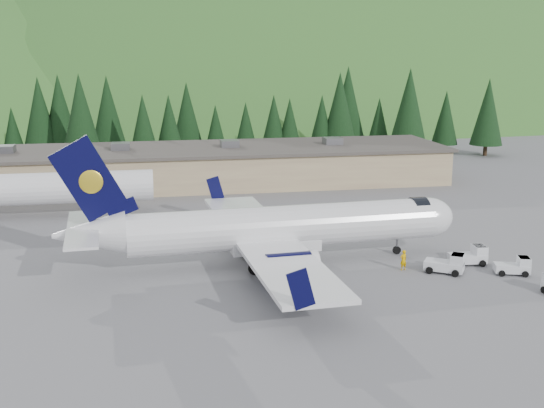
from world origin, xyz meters
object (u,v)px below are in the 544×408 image
(second_airliner, at_px, (27,188))
(terminal_building, at_px, (194,166))
(baggage_tug_a, at_px, (471,256))
(ramp_worker, at_px, (403,260))
(baggage_tug_b, at_px, (515,266))
(airliner, at_px, (273,229))
(baggage_tug_d, at_px, (448,264))

(second_airliner, relative_size, terminal_building, 0.39)
(baggage_tug_a, distance_m, ramp_worker, 6.47)
(baggage_tug_a, xyz_separation_m, baggage_tug_b, (2.40, -3.24, -0.07))
(airliner, height_order, terminal_building, airliner)
(airliner, relative_size, ramp_worker, 20.04)
(baggage_tug_b, height_order, ramp_worker, ramp_worker)
(second_airliner, distance_m, baggage_tug_d, 46.83)
(second_airliner, relative_size, baggage_tug_d, 7.71)
(second_airliner, bearing_deg, ramp_worker, -36.99)
(baggage_tug_b, distance_m, ramp_worker, 9.28)
(baggage_tug_d, bearing_deg, terminal_building, 146.06)
(airliner, bearing_deg, second_airliner, 133.99)
(baggage_tug_a, relative_size, baggage_tug_b, 1.03)
(baggage_tug_a, height_order, terminal_building, terminal_building)
(airliner, distance_m, baggage_tug_b, 20.71)
(second_airliner, xyz_separation_m, baggage_tug_a, (40.93, -25.52, -2.57))
(baggage_tug_a, bearing_deg, second_airliner, 151.12)
(airliner, xyz_separation_m, second_airliner, (-23.88, 22.06, 0.16))
(second_airliner, distance_m, baggage_tug_a, 48.30)
(terminal_building, relative_size, ramp_worker, 39.80)
(ramp_worker, bearing_deg, baggage_tug_b, 145.53)
(airliner, relative_size, terminal_building, 0.50)
(airliner, distance_m, second_airliner, 32.51)
(terminal_building, height_order, ramp_worker, terminal_building)
(baggage_tug_a, distance_m, baggage_tug_d, 3.55)
(terminal_building, bearing_deg, airliner, -84.05)
(baggage_tug_b, bearing_deg, baggage_tug_d, -177.43)
(terminal_building, bearing_deg, baggage_tug_a, -63.16)
(airliner, height_order, second_airliner, airliner)
(airliner, xyz_separation_m, baggage_tug_b, (19.44, -6.70, -2.49))
(second_airliner, distance_m, baggage_tug_b, 52.07)
(baggage_tug_b, bearing_deg, terminal_building, 134.48)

